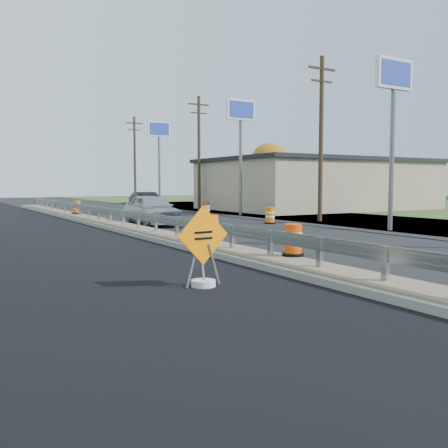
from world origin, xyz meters
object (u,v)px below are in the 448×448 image
car_silver (152,209)px  car_dark_mid (146,202)px  barrel_median_mid (212,228)px  barrel_shoulder_near (270,216)px  barrel_shoulder_mid (206,209)px  caution_sign (203,266)px  barrel_median_near (293,241)px  barrel_median_far (77,208)px

car_silver → car_dark_mid: 13.12m
car_dark_mid → barrel_median_mid: bearing=-101.4°
barrel_median_mid → barrel_shoulder_near: (7.57, 6.95, -0.21)m
barrel_shoulder_near → barrel_shoulder_mid: size_ratio=0.98×
caution_sign → car_dark_mid: caution_sign is taller
barrel_median_near → barrel_median_far: bearing=90.7°
barrel_median_far → caution_sign: bearing=-98.0°
barrel_shoulder_mid → car_silver: (-6.23, -5.46, 0.38)m
barrel_shoulder_near → barrel_shoulder_mid: 7.93m
caution_sign → barrel_median_near: (3.55, 1.41, 0.21)m
barrel_median_near → barrel_median_mid: (0.00, 4.58, -0.00)m
car_silver → barrel_median_mid: bearing=-97.8°
barrel_median_mid → barrel_shoulder_near: bearing=42.6°
barrel_median_near → barrel_median_far: (-0.25, 22.15, -0.02)m
car_silver → caution_sign: bearing=-106.5°
caution_sign → barrel_shoulder_near: caution_sign is taller
barrel_median_mid → car_silver: (1.64, 9.41, 0.18)m
barrel_median_mid → car_dark_mid: car_dark_mid is taller
car_silver → car_dark_mid: size_ratio=1.05×
barrel_median_mid → car_dark_mid: (6.22, 21.71, 0.12)m
caution_sign → car_dark_mid: bearing=65.1°
barrel_median_mid → barrel_median_near: bearing=-90.0°
barrel_median_mid → barrel_shoulder_near: 10.28m
caution_sign → barrel_median_far: 23.79m
barrel_median_far → barrel_shoulder_mid: barrel_median_far is taller
barrel_median_near → car_silver: size_ratio=0.18×
caution_sign → car_silver: 16.26m
barrel_median_far → car_dark_mid: bearing=32.6°
barrel_median_mid → barrel_shoulder_mid: bearing=62.1°
barrel_median_near → barrel_median_far: size_ratio=1.04×
barrel_median_near → barrel_shoulder_mid: size_ratio=0.94×
barrel_median_near → barrel_median_mid: size_ratio=1.01×
barrel_median_near → barrel_shoulder_near: bearing=56.7°
barrel_median_near → car_silver: 14.09m
caution_sign → barrel_median_mid: size_ratio=2.00×
barrel_shoulder_near → car_dark_mid: size_ratio=0.20×
barrel_shoulder_mid → car_dark_mid: (-1.65, 6.83, 0.32)m
barrel_median_mid → car_silver: car_silver is taller
car_dark_mid → barrel_median_near: bearing=-98.8°
caution_sign → barrel_median_far: (3.30, 23.56, 0.19)m
barrel_median_near → barrel_median_mid: bearing=90.0°
barrel_median_near → car_silver: bearing=83.3°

